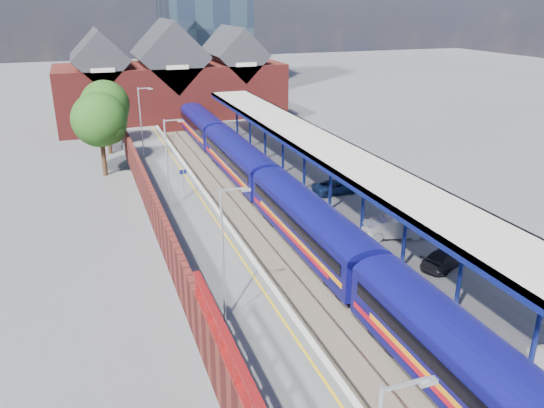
{
  "coord_description": "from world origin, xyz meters",
  "views": [
    {
      "loc": [
        -11.98,
        -16.03,
        15.91
      ],
      "look_at": [
        -0.17,
        16.65,
        2.6
      ],
      "focal_mm": 35.0,
      "sensor_mm": 36.0,
      "label": 1
    }
  ],
  "objects_px": {
    "platform_sign": "(184,179)",
    "lamp_post_d": "(142,118)",
    "parked_car_dark": "(446,258)",
    "lamp_post_c": "(169,160)",
    "train": "(269,185)",
    "parked_car_blue": "(336,187)",
    "parked_car_silver": "(395,227)",
    "lamp_post_b": "(225,248)"
  },
  "relations": [
    {
      "from": "platform_sign",
      "to": "lamp_post_d",
      "type": "bearing_deg",
      "value": 95.56
    },
    {
      "from": "lamp_post_d",
      "to": "parked_car_dark",
      "type": "bearing_deg",
      "value": -65.83
    },
    {
      "from": "lamp_post_c",
      "to": "lamp_post_d",
      "type": "xyz_separation_m",
      "value": [
        0.0,
        16.0,
        0.0
      ]
    },
    {
      "from": "train",
      "to": "parked_car_blue",
      "type": "xyz_separation_m",
      "value": [
        5.59,
        -0.82,
        -0.58
      ]
    },
    {
      "from": "train",
      "to": "parked_car_silver",
      "type": "relative_size",
      "value": 15.28
    },
    {
      "from": "lamp_post_c",
      "to": "parked_car_dark",
      "type": "height_order",
      "value": "lamp_post_c"
    },
    {
      "from": "parked_car_silver",
      "to": "parked_car_blue",
      "type": "relative_size",
      "value": 1.1
    },
    {
      "from": "train",
      "to": "parked_car_silver",
      "type": "height_order",
      "value": "train"
    },
    {
      "from": "parked_car_silver",
      "to": "platform_sign",
      "type": "bearing_deg",
      "value": 59.31
    },
    {
      "from": "lamp_post_d",
      "to": "parked_car_blue",
      "type": "distance_m",
      "value": 21.79
    },
    {
      "from": "train",
      "to": "platform_sign",
      "type": "distance_m",
      "value": 6.81
    },
    {
      "from": "lamp_post_c",
      "to": "parked_car_dark",
      "type": "bearing_deg",
      "value": -46.96
    },
    {
      "from": "lamp_post_b",
      "to": "platform_sign",
      "type": "xyz_separation_m",
      "value": [
        1.36,
        18.0,
        -2.3
      ]
    },
    {
      "from": "lamp_post_b",
      "to": "parked_car_dark",
      "type": "xyz_separation_m",
      "value": [
        13.83,
        1.19,
        -3.43
      ]
    },
    {
      "from": "platform_sign",
      "to": "lamp_post_c",
      "type": "bearing_deg",
      "value": -124.26
    },
    {
      "from": "lamp_post_c",
      "to": "parked_car_silver",
      "type": "relative_size",
      "value": 1.62
    },
    {
      "from": "lamp_post_c",
      "to": "lamp_post_d",
      "type": "distance_m",
      "value": 16.0
    },
    {
      "from": "parked_car_silver",
      "to": "parked_car_blue",
      "type": "distance_m",
      "value": 9.32
    },
    {
      "from": "lamp_post_c",
      "to": "parked_car_silver",
      "type": "bearing_deg",
      "value": -37.37
    },
    {
      "from": "platform_sign",
      "to": "lamp_post_b",
      "type": "bearing_deg",
      "value": -94.33
    },
    {
      "from": "parked_car_blue",
      "to": "platform_sign",
      "type": "bearing_deg",
      "value": 74.23
    },
    {
      "from": "lamp_post_d",
      "to": "lamp_post_b",
      "type": "bearing_deg",
      "value": -90.0
    },
    {
      "from": "parked_car_dark",
      "to": "train",
      "type": "bearing_deg",
      "value": -1.56
    },
    {
      "from": "train",
      "to": "lamp_post_c",
      "type": "relative_size",
      "value": 9.41
    },
    {
      "from": "lamp_post_b",
      "to": "lamp_post_c",
      "type": "xyz_separation_m",
      "value": [
        0.0,
        16.0,
        0.0
      ]
    },
    {
      "from": "platform_sign",
      "to": "parked_car_dark",
      "type": "height_order",
      "value": "platform_sign"
    },
    {
      "from": "lamp_post_b",
      "to": "parked_car_blue",
      "type": "height_order",
      "value": "lamp_post_b"
    },
    {
      "from": "lamp_post_d",
      "to": "parked_car_silver",
      "type": "height_order",
      "value": "lamp_post_d"
    },
    {
      "from": "lamp_post_b",
      "to": "lamp_post_c",
      "type": "distance_m",
      "value": 16.0
    },
    {
      "from": "train",
      "to": "lamp_post_c",
      "type": "bearing_deg",
      "value": -179.83
    },
    {
      "from": "lamp_post_c",
      "to": "parked_car_silver",
      "type": "xyz_separation_m",
      "value": [
        13.24,
        -10.11,
        -3.28
      ]
    },
    {
      "from": "lamp_post_b",
      "to": "parked_car_dark",
      "type": "distance_m",
      "value": 14.3
    },
    {
      "from": "parked_car_silver",
      "to": "parked_car_dark",
      "type": "xyz_separation_m",
      "value": [
        0.59,
        -4.7,
        -0.15
      ]
    },
    {
      "from": "lamp_post_d",
      "to": "lamp_post_c",
      "type": "bearing_deg",
      "value": -90.0
    },
    {
      "from": "lamp_post_c",
      "to": "parked_car_blue",
      "type": "height_order",
      "value": "lamp_post_c"
    },
    {
      "from": "train",
      "to": "lamp_post_c",
      "type": "distance_m",
      "value": 8.36
    },
    {
      "from": "lamp_post_c",
      "to": "platform_sign",
      "type": "relative_size",
      "value": 2.8
    },
    {
      "from": "parked_car_blue",
      "to": "lamp_post_b",
      "type": "bearing_deg",
      "value": 135.78
    },
    {
      "from": "lamp_post_b",
      "to": "parked_car_blue",
      "type": "xyz_separation_m",
      "value": [
        13.45,
        15.2,
        -3.45
      ]
    },
    {
      "from": "lamp_post_b",
      "to": "parked_car_silver",
      "type": "xyz_separation_m",
      "value": [
        13.24,
        5.89,
        -3.28
      ]
    },
    {
      "from": "parked_car_silver",
      "to": "parked_car_dark",
      "type": "height_order",
      "value": "parked_car_silver"
    },
    {
      "from": "parked_car_dark",
      "to": "lamp_post_c",
      "type": "bearing_deg",
      "value": 19.54
    }
  ]
}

